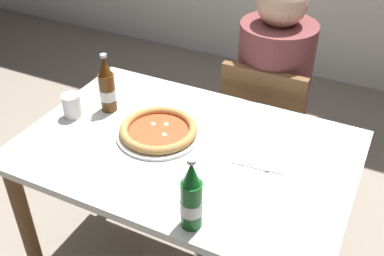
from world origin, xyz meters
TOP-DOWN VIEW (x-y plane):
  - dining_table_main at (0.00, 0.00)m, footprint 1.20×0.80m
  - chair_behind_table at (0.12, 0.61)m, footprint 0.40×0.40m
  - diner_seated at (0.12, 0.66)m, footprint 0.34×0.34m
  - pizza_margherita_near at (-0.12, 0.02)m, footprint 0.32×0.32m
  - beer_bottle_left at (0.19, -0.33)m, footprint 0.07×0.07m
  - beer_bottle_center at (-0.39, 0.08)m, footprint 0.07×0.07m
  - napkin_with_cutlery at (0.27, 0.08)m, footprint 0.20×0.20m
  - paper_cup at (-0.49, -0.02)m, footprint 0.07×0.07m

SIDE VIEW (x-z plane):
  - chair_behind_table at x=0.12m, z-range 0.06..0.91m
  - diner_seated at x=0.12m, z-range -0.02..1.19m
  - dining_table_main at x=0.00m, z-range 0.26..1.01m
  - napkin_with_cutlery at x=0.27m, z-range 0.75..0.76m
  - pizza_margherita_near at x=-0.12m, z-range 0.75..0.79m
  - paper_cup at x=-0.49m, z-range 0.75..0.84m
  - beer_bottle_left at x=0.19m, z-range 0.73..0.98m
  - beer_bottle_center at x=-0.39m, z-range 0.73..0.98m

